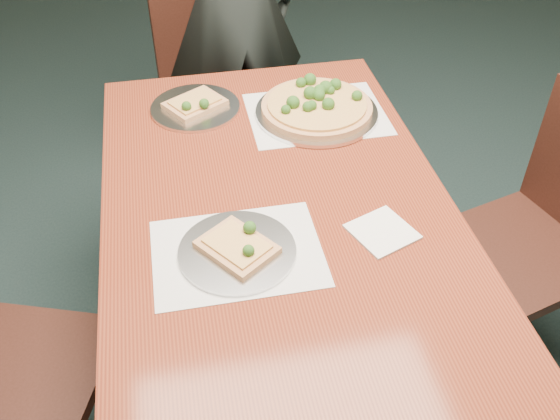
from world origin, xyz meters
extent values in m
plane|color=black|center=(0.00, 0.00, 0.00)|extent=(8.00, 8.00, 0.00)
cube|color=#5F2113|center=(-0.17, 0.10, 0.73)|extent=(0.90, 1.50, 0.04)
cylinder|color=black|center=(-0.56, 0.79, 0.35)|extent=(0.07, 0.07, 0.70)
cylinder|color=black|center=(0.22, 0.79, 0.35)|extent=(0.07, 0.07, 0.70)
cube|color=black|center=(-0.21, 1.12, 0.45)|extent=(0.49, 0.49, 0.04)
cylinder|color=black|center=(-0.36, 0.91, 0.21)|extent=(0.04, 0.04, 0.43)
cylinder|color=black|center=(-0.42, 1.27, 0.21)|extent=(0.04, 0.04, 0.43)
cylinder|color=black|center=(0.00, 0.97, 0.21)|extent=(0.04, 0.04, 0.43)
cylinder|color=black|center=(-0.06, 1.33, 0.21)|extent=(0.04, 0.04, 0.43)
cube|color=black|center=(-0.24, 1.31, 0.69)|extent=(0.42, 0.11, 0.44)
cube|color=black|center=(-0.88, -0.06, 0.45)|extent=(0.54, 0.54, 0.04)
cylinder|color=black|center=(-0.65, 0.05, 0.21)|extent=(0.04, 0.04, 0.43)
cylinder|color=black|center=(-0.99, 0.17, 0.21)|extent=(0.04, 0.04, 0.43)
cube|color=black|center=(0.59, 0.11, 0.45)|extent=(0.52, 0.52, 0.04)
cylinder|color=black|center=(0.37, 0.24, 0.21)|extent=(0.04, 0.04, 0.43)
cylinder|color=black|center=(0.72, 0.33, 0.21)|extent=(0.04, 0.04, 0.43)
cylinder|color=black|center=(0.47, -0.11, 0.21)|extent=(0.04, 0.04, 0.43)
imported|color=black|center=(-0.12, 1.30, 0.81)|extent=(0.64, 0.47, 1.62)
cube|color=white|center=(0.03, 0.53, 0.75)|extent=(0.42, 0.32, 0.00)
cube|color=white|center=(-0.30, -0.03, 0.75)|extent=(0.40, 0.30, 0.00)
cylinder|color=silver|center=(0.03, 0.53, 0.76)|extent=(0.38, 0.38, 0.01)
cylinder|color=#B57445|center=(0.03, 0.53, 0.77)|extent=(0.34, 0.34, 0.02)
cylinder|color=#E8D779|center=(0.03, 0.53, 0.79)|extent=(0.31, 0.31, 0.01)
sphere|color=#224A16|center=(0.06, 0.49, 0.80)|extent=(0.04, 0.04, 0.04)
sphere|color=#224A16|center=(0.00, 0.64, 0.80)|extent=(0.03, 0.03, 0.03)
sphere|color=#224A16|center=(0.11, 0.60, 0.80)|extent=(0.04, 0.04, 0.04)
sphere|color=#224A16|center=(0.02, 0.57, 0.80)|extent=(0.04, 0.04, 0.04)
sphere|color=#224A16|center=(0.01, 0.50, 0.80)|extent=(0.03, 0.03, 0.03)
sphere|color=#224A16|center=(0.04, 0.65, 0.80)|extent=(0.04, 0.04, 0.04)
sphere|color=#224A16|center=(-0.05, 0.52, 0.80)|extent=(0.04, 0.04, 0.04)
sphere|color=#224A16|center=(0.05, 0.58, 0.80)|extent=(0.04, 0.04, 0.04)
sphere|color=#224A16|center=(0.04, 0.56, 0.80)|extent=(0.04, 0.04, 0.04)
sphere|color=#224A16|center=(0.07, 0.59, 0.81)|extent=(0.04, 0.04, 0.04)
sphere|color=#224A16|center=(-0.01, 0.49, 0.80)|extent=(0.03, 0.03, 0.03)
sphere|color=#224A16|center=(0.08, 0.58, 0.80)|extent=(0.03, 0.03, 0.03)
sphere|color=#224A16|center=(0.04, 0.55, 0.80)|extent=(0.04, 0.04, 0.04)
sphere|color=#224A16|center=(0.16, 0.53, 0.80)|extent=(0.03, 0.03, 0.03)
sphere|color=#224A16|center=(-0.08, 0.49, 0.80)|extent=(0.03, 0.03, 0.03)
cylinder|color=silver|center=(-0.30, -0.03, 0.76)|extent=(0.28, 0.28, 0.01)
cube|color=#B57445|center=(-0.30, -0.03, 0.77)|extent=(0.21, 0.21, 0.02)
cube|color=#E8D779|center=(-0.30, -0.03, 0.78)|extent=(0.16, 0.17, 0.01)
sphere|color=#224A16|center=(-0.26, 0.00, 0.79)|extent=(0.03, 0.03, 0.03)
sphere|color=#224A16|center=(-0.28, -0.07, 0.79)|extent=(0.03, 0.03, 0.03)
cylinder|color=silver|center=(-0.34, 0.63, 0.76)|extent=(0.28, 0.28, 0.01)
cube|color=#B57445|center=(-0.34, 0.63, 0.77)|extent=(0.21, 0.20, 0.02)
cube|color=#E8D779|center=(-0.34, 0.63, 0.78)|extent=(0.17, 0.16, 0.01)
sphere|color=#224A16|center=(-0.37, 0.59, 0.79)|extent=(0.03, 0.03, 0.03)
sphere|color=#224A16|center=(-0.31, 0.59, 0.79)|extent=(0.03, 0.03, 0.03)
cube|color=white|center=(0.06, -0.03, 0.75)|extent=(0.18, 0.18, 0.01)
camera|label=1|loc=(-0.40, -1.08, 1.79)|focal=40.00mm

